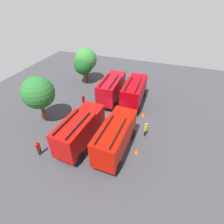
# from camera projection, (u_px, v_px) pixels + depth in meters

# --- Properties ---
(ground_plane) EXTENTS (46.85, 46.85, 0.00)m
(ground_plane) POSITION_uv_depth(u_px,v_px,m) (112.00, 120.00, 23.41)
(ground_plane) COLOR #38383D
(fire_truck_0) EXTENTS (7.28, 2.97, 3.88)m
(fire_truck_0) POSITION_uv_depth(u_px,v_px,m) (115.00, 136.00, 17.96)
(fire_truck_0) COLOR #B90E04
(fire_truck_0) RESTS_ON ground
(fire_truck_1) EXTENTS (7.25, 2.87, 3.88)m
(fire_truck_1) POSITION_uv_depth(u_px,v_px,m) (134.00, 91.00, 25.43)
(fire_truck_1) COLOR #AC040B
(fire_truck_1) RESTS_ON ground
(fire_truck_2) EXTENTS (7.34, 3.12, 3.88)m
(fire_truck_2) POSITION_uv_depth(u_px,v_px,m) (80.00, 129.00, 18.80)
(fire_truck_2) COLOR #AB0D09
(fire_truck_2) RESTS_ON ground
(fire_truck_3) EXTENTS (7.28, 2.94, 3.88)m
(fire_truck_3) POSITION_uv_depth(u_px,v_px,m) (112.00, 88.00, 26.26)
(fire_truck_3) COLOR #AA0A14
(fire_truck_3) RESTS_ON ground
(firefighter_0) EXTENTS (0.46, 0.31, 1.69)m
(firefighter_0) POSITION_uv_depth(u_px,v_px,m) (83.00, 100.00, 25.83)
(firefighter_0) COLOR black
(firefighter_0) RESTS_ON ground
(firefighter_1) EXTENTS (0.42, 0.29, 1.76)m
(firefighter_1) POSITION_uv_depth(u_px,v_px,m) (117.00, 76.00, 32.25)
(firefighter_1) COLOR black
(firefighter_1) RESTS_ON ground
(firefighter_2) EXTENTS (0.48, 0.42, 1.68)m
(firefighter_2) POSITION_uv_depth(u_px,v_px,m) (59.00, 140.00, 19.22)
(firefighter_2) COLOR black
(firefighter_2) RESTS_ON ground
(firefighter_3) EXTENTS (0.48, 0.39, 1.80)m
(firefighter_3) POSITION_uv_depth(u_px,v_px,m) (38.00, 148.00, 18.19)
(firefighter_3) COLOR black
(firefighter_3) RESTS_ON ground
(firefighter_4) EXTENTS (0.44, 0.29, 1.77)m
(firefighter_4) POSITION_uv_depth(u_px,v_px,m) (146.00, 129.00, 20.53)
(firefighter_4) COLOR black
(firefighter_4) RESTS_ON ground
(tree_0) EXTENTS (3.97, 3.97, 6.15)m
(tree_0) POSITION_uv_depth(u_px,v_px,m) (38.00, 93.00, 21.09)
(tree_0) COLOR brown
(tree_0) RESTS_ON ground
(tree_1) EXTENTS (3.17, 3.17, 4.92)m
(tree_1) POSITION_uv_depth(u_px,v_px,m) (83.00, 66.00, 30.26)
(tree_1) COLOR brown
(tree_1) RESTS_ON ground
(tree_2) EXTENTS (3.87, 3.87, 5.99)m
(tree_2) POSITION_uv_depth(u_px,v_px,m) (86.00, 60.00, 30.60)
(tree_2) COLOR brown
(tree_2) RESTS_ON ground
(traffic_cone_0) EXTENTS (0.46, 0.46, 0.66)m
(traffic_cone_0) POSITION_uv_depth(u_px,v_px,m) (143.00, 114.00, 23.98)
(traffic_cone_0) COLOR #F2600C
(traffic_cone_0) RESTS_ON ground
(traffic_cone_1) EXTENTS (0.46, 0.46, 0.65)m
(traffic_cone_1) POSITION_uv_depth(u_px,v_px,m) (136.00, 151.00, 18.72)
(traffic_cone_1) COLOR #F2600C
(traffic_cone_1) RESTS_ON ground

